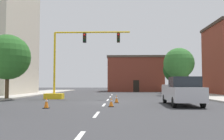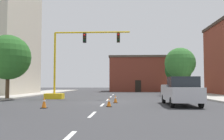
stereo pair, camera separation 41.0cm
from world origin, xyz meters
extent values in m
plane|color=#38383A|center=(0.00, 0.00, 0.00)|extent=(160.00, 160.00, 0.00)
cube|color=#B2ADA3|center=(-12.32, 8.00, 0.07)|extent=(6.00, 56.00, 0.14)
cube|color=#B2ADA3|center=(12.32, 8.00, 0.07)|extent=(6.00, 56.00, 0.14)
cube|color=silver|center=(0.00, -14.00, 0.00)|extent=(0.16, 2.40, 0.01)
cube|color=silver|center=(0.00, -8.50, 0.00)|extent=(0.16, 2.40, 0.01)
cube|color=silver|center=(0.00, -3.00, 0.00)|extent=(0.16, 2.40, 0.01)
cube|color=silver|center=(0.00, 2.50, 0.00)|extent=(0.16, 2.40, 0.01)
cube|color=silver|center=(0.00, 8.00, 0.00)|extent=(0.16, 2.40, 0.01)
cube|color=silver|center=(0.00, 13.50, 0.00)|extent=(0.16, 2.40, 0.01)
cube|color=brown|center=(4.15, 30.04, 3.27)|extent=(10.74, 9.60, 6.54)
cube|color=#4C4238|center=(4.15, 30.04, 6.74)|extent=(11.04, 9.90, 0.40)
cube|color=black|center=(4.15, 25.21, 1.10)|extent=(1.10, 0.06, 2.20)
cube|color=yellow|center=(-5.49, 3.82, 0.28)|extent=(1.80, 1.20, 0.55)
cylinder|color=yellow|center=(-5.49, 3.82, 3.65)|extent=(0.20, 0.20, 6.20)
cylinder|color=yellow|center=(-1.67, 3.82, 6.75)|extent=(7.63, 0.16, 0.16)
cube|color=black|center=(-2.44, 3.82, 6.18)|extent=(0.32, 0.36, 0.95)
sphere|color=red|center=(-2.44, 3.63, 6.45)|extent=(0.20, 0.20, 0.20)
sphere|color=#38280A|center=(-2.44, 3.63, 6.17)|extent=(0.20, 0.20, 0.20)
sphere|color=black|center=(-2.44, 3.63, 5.89)|extent=(0.20, 0.20, 0.20)
cube|color=black|center=(1.00, 3.82, 6.18)|extent=(0.32, 0.36, 0.95)
sphere|color=red|center=(1.00, 3.63, 6.45)|extent=(0.20, 0.20, 0.20)
sphere|color=#38280A|center=(1.00, 3.63, 6.17)|extent=(0.20, 0.20, 0.20)
sphere|color=black|center=(1.00, 3.63, 5.89)|extent=(0.20, 0.20, 0.20)
cylinder|color=#4C3823|center=(10.48, 20.07, 1.11)|extent=(0.36, 0.36, 2.22)
sphere|color=#1E511E|center=(10.48, 20.07, 3.86)|extent=(4.38, 4.38, 4.38)
cylinder|color=#4C3823|center=(-9.57, 2.21, 1.23)|extent=(0.36, 0.36, 2.45)
sphere|color=#286023|center=(-9.57, 2.21, 4.07)|extent=(4.31, 4.31, 4.31)
cylinder|color=#4C3823|center=(8.88, 11.65, 1.37)|extent=(0.36, 0.36, 2.75)
sphere|color=#33702D|center=(8.88, 11.65, 4.25)|extent=(4.00, 4.00, 4.00)
cube|color=#BCBCC1|center=(5.53, -3.05, 0.81)|extent=(2.09, 5.43, 0.95)
cube|color=#1E2328|center=(5.52, -3.95, 1.64)|extent=(1.87, 1.83, 0.70)
cube|color=#BCBCC1|center=(5.55, -1.86, 1.37)|extent=(2.05, 2.84, 0.16)
cylinder|color=black|center=(6.40, -4.90, 0.34)|extent=(0.23, 0.68, 0.68)
cylinder|color=black|center=(4.60, -4.87, 0.34)|extent=(0.23, 0.68, 0.68)
cylinder|color=black|center=(6.46, -1.23, 0.34)|extent=(0.23, 0.68, 0.68)
cylinder|color=black|center=(4.66, -1.20, 0.34)|extent=(0.23, 0.68, 0.68)
cube|color=black|center=(-3.40, -5.59, 0.02)|extent=(0.36, 0.36, 0.04)
cone|color=orange|center=(-3.40, -5.59, 0.38)|extent=(0.28, 0.28, 0.68)
cylinder|color=white|center=(-3.40, -5.59, 0.46)|extent=(0.19, 0.19, 0.08)
cube|color=black|center=(0.88, -1.17, 0.02)|extent=(0.36, 0.36, 0.04)
cone|color=orange|center=(0.88, -1.17, 0.34)|extent=(0.28, 0.28, 0.60)
cylinder|color=white|center=(0.88, -1.17, 0.41)|extent=(0.19, 0.19, 0.08)
cube|color=black|center=(0.57, -4.46, 0.02)|extent=(0.36, 0.36, 0.04)
cone|color=orange|center=(0.57, -4.46, 0.33)|extent=(0.28, 0.28, 0.57)
cylinder|color=white|center=(0.57, -4.46, 0.40)|extent=(0.19, 0.19, 0.08)
camera|label=1|loc=(1.17, -20.62, 1.51)|focal=39.18mm
camera|label=2|loc=(1.58, -20.60, 1.51)|focal=39.18mm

